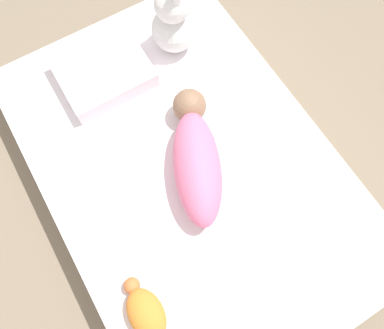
# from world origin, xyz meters

# --- Properties ---
(ground_plane) EXTENTS (12.00, 12.00, 0.00)m
(ground_plane) POSITION_xyz_m (0.00, 0.00, 0.00)
(ground_plane) COLOR #7A6B56
(bed_mattress) EXTENTS (1.49, 1.00, 0.23)m
(bed_mattress) POSITION_xyz_m (0.00, 0.00, 0.12)
(bed_mattress) COLOR white
(bed_mattress) RESTS_ON ground_plane
(burp_cloth) EXTENTS (0.17, 0.14, 0.02)m
(burp_cloth) POSITION_xyz_m (0.11, -0.15, 0.24)
(burp_cloth) COLOR white
(burp_cloth) RESTS_ON bed_mattress
(swaddled_baby) EXTENTS (0.51, 0.32, 0.15)m
(swaddled_baby) POSITION_xyz_m (-0.02, -0.03, 0.31)
(swaddled_baby) COLOR pink
(swaddled_baby) RESTS_ON bed_mattress
(pillow) EXTENTS (0.29, 0.34, 0.08)m
(pillow) POSITION_xyz_m (0.48, 0.09, 0.27)
(pillow) COLOR white
(pillow) RESTS_ON bed_mattress
(bunny_plush) EXTENTS (0.18, 0.18, 0.33)m
(bunny_plush) POSITION_xyz_m (0.48, -0.23, 0.36)
(bunny_plush) COLOR white
(bunny_plush) RESTS_ON bed_mattress
(turtle_plush) EXTENTS (0.21, 0.11, 0.09)m
(turtle_plush) POSITION_xyz_m (-0.36, 0.37, 0.27)
(turtle_plush) COLOR orange
(turtle_plush) RESTS_ON bed_mattress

